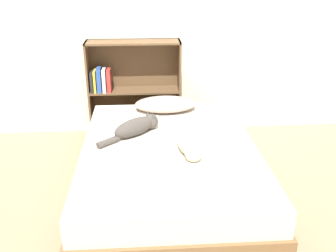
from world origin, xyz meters
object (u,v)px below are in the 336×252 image
at_px(pillow, 165,104).
at_px(bookshelf, 131,88).
at_px(cat_dark, 137,126).
at_px(cat_light, 189,144).
at_px(bed, 169,170).

bearing_deg(pillow, bookshelf, 125.55).
xyz_separation_m(cat_dark, bookshelf, (-0.07, 1.01, 0.01)).
relative_size(pillow, cat_light, 0.99).
bearing_deg(bookshelf, pillow, -54.45).
height_order(bed, pillow, pillow).
height_order(cat_light, cat_dark, cat_dark).
height_order(pillow, bookshelf, bookshelf).
bearing_deg(cat_light, cat_dark, -136.33).
distance_m(bed, cat_dark, 0.46).
distance_m(pillow, cat_dark, 0.59).
height_order(cat_dark, bookshelf, bookshelf).
bearing_deg(cat_dark, pillow, 22.11).
relative_size(cat_light, cat_dark, 1.18).
height_order(pillow, cat_dark, cat_dark).
xyz_separation_m(cat_light, bookshelf, (-0.47, 1.36, 0.02)).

